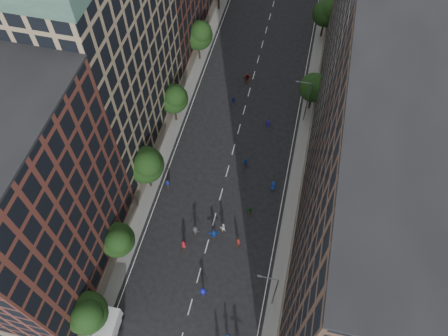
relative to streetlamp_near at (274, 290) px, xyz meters
The scene contains 31 objects.
ground 30.30m from the streetlamp_near, 110.32° to the left, with size 240.00×240.00×0.00m, color black.
sidewalk_left 42.27m from the streetlamp_near, 122.21° to the left, with size 4.00×105.00×0.15m, color slate.
sidewalk_right 35.90m from the streetlamp_near, 87.37° to the left, with size 4.00×105.00×0.15m, color slate.
bldg_left_a 30.99m from the streetlamp_near, behind, with size 14.00×22.00×30.00m, color #5C2C23.
bldg_left_b 39.13m from the streetlamp_near, 141.93° to the left, with size 14.00×26.00×34.00m, color #937E60.
bldg_right_a 15.75m from the streetlamp_near, 19.17° to the left, with size 14.00×30.00×36.00m, color #4B3528.
bldg_right_b 35.03m from the streetlamp_near, 74.90° to the left, with size 14.00×28.00×33.00m, color #686056.
tree_left_0 22.89m from the streetlamp_near, 159.12° to the right, with size 5.20×5.20×8.83m.
tree_left_1 21.47m from the streetlamp_near, behind, with size 4.80×4.80×8.21m.
tree_left_2 25.48m from the streetlamp_near, 147.07° to the left, with size 5.60×5.60×9.45m.
tree_left_3 35.12m from the streetlamp_near, 127.52° to the left, with size 5.00×5.00×8.58m.
tree_left_4 48.78m from the streetlamp_near, 115.99° to the left, with size 5.40×5.40×9.08m.
tree_right_a 35.87m from the streetlamp_near, 88.38° to the left, with size 5.00×5.00×8.39m.
tree_right_b 55.86m from the streetlamp_near, 88.95° to the left, with size 5.20×5.20×8.83m.
streetlamp_near is the anchor object (origin of this frame).
streetlamp_far 33.00m from the streetlamp_near, 90.00° to the left, with size 2.64×0.22×9.06m.
cargo_van 21.79m from the streetlamp_near, 156.35° to the right, with size 2.71×5.48×2.87m.
skater_3 10.02m from the streetlamp_near, behind, with size 1.23×0.71×1.91m, color #161AB8.
skater_4 21.32m from the streetlamp_near, 154.60° to the right, with size 1.07×0.45×1.83m, color #1A1297.
skater_6 15.13m from the streetlamp_near, 159.10° to the left, with size 0.84×0.55×1.72m, color maroon.
skater_7 10.38m from the streetlamp_near, 129.18° to the left, with size 0.64×0.42×1.74m, color maroon.
skater_8 13.21m from the streetlamp_near, 133.73° to the left, with size 0.91×0.71×1.88m, color silver.
skater_9 15.20m from the streetlamp_near, 148.63° to the left, with size 1.24×0.71×1.92m, color #38393D.
skater_10 14.57m from the streetlamp_near, 112.94° to the left, with size 0.93×0.39×1.59m, color #1A581C.
skater_11 13.05m from the streetlamp_near, 141.58° to the left, with size 1.79×0.57×1.94m, color blue.
skater_12 18.54m from the streetlamp_near, 98.52° to the left, with size 0.94×0.61×1.92m, color #153BAD.
skater_13 24.24m from the streetlamp_near, 142.33° to the left, with size 0.58×0.38×1.59m, color #121E94.
skater_14 23.01m from the streetlamp_near, 110.20° to the left, with size 0.89×0.69×1.83m, color #1549AE.
skater_15 30.79m from the streetlamp_near, 100.65° to the left, with size 1.06×0.61×1.64m, color #1B1296.
skater_16 36.55m from the streetlamp_near, 110.26° to the left, with size 0.92×0.38×1.57m, color #13229C.
skater_17 41.79m from the streetlamp_near, 105.85° to the left, with size 1.74×0.55×1.88m, color maroon.
Camera 1 is at (8.34, -6.64, 59.08)m, focal length 35.00 mm.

